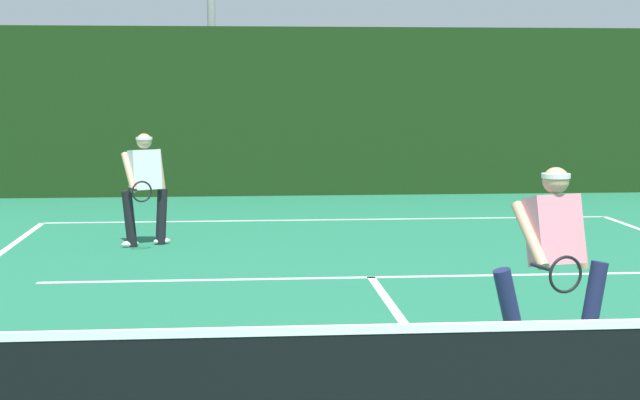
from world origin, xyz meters
name	(u,v)px	position (x,y,z in m)	size (l,w,h in m)	color
court_line_baseline_far	(330,220)	(0.00, 11.52, 0.00)	(9.61, 0.10, 0.01)	white
court_line_service	(371,277)	(0.00, 6.37, 0.00)	(7.83, 0.10, 0.01)	white
court_line_centre	(420,345)	(0.00, 3.20, 0.00)	(0.10, 6.40, 0.01)	white
player_near	(554,255)	(1.00, 2.62, 0.89)	(1.09, 0.91, 1.63)	#1E234C
player_far	(145,184)	(-2.88, 9.00, 0.88)	(0.71, 0.95, 1.61)	black
back_fence_windscreen	(312,112)	(0.00, 15.38, 1.73)	(22.06, 0.12, 3.46)	#173212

